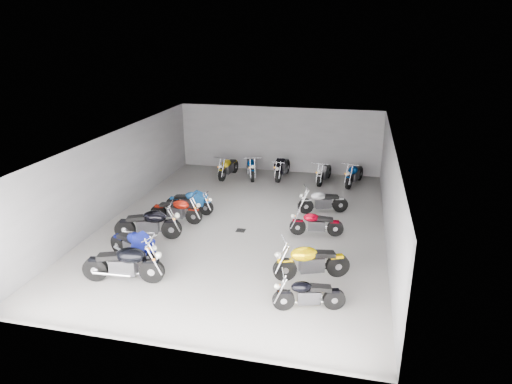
{
  "coord_description": "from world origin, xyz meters",
  "views": [
    {
      "loc": [
        3.85,
        -14.82,
        6.79
      ],
      "look_at": [
        0.24,
        0.87,
        1.0
      ],
      "focal_mm": 32.0,
      "sensor_mm": 36.0,
      "label": 1
    }
  ],
  "objects_px": {
    "motorcycle_right_b": "(311,262)",
    "motorcycle_back_b": "(228,167)",
    "motorcycle_left_b": "(134,246)",
    "motorcycle_back_d": "(282,168)",
    "motorcycle_right_d": "(316,223)",
    "motorcycle_back_c": "(251,167)",
    "motorcycle_left_a": "(124,264)",
    "motorcycle_left_c": "(149,224)",
    "drain_grate": "(241,230)",
    "motorcycle_right_f": "(323,201)",
    "motorcycle_left_d": "(177,210)",
    "motorcycle_back_e": "(324,173)",
    "motorcycle_back_f": "(354,174)",
    "motorcycle_right_a": "(308,294)",
    "motorcycle_left_e": "(190,202)"
  },
  "relations": [
    {
      "from": "motorcycle_right_a",
      "to": "motorcycle_right_b",
      "type": "relative_size",
      "value": 0.86
    },
    {
      "from": "motorcycle_right_d",
      "to": "motorcycle_right_f",
      "type": "bearing_deg",
      "value": -9.01
    },
    {
      "from": "motorcycle_left_c",
      "to": "motorcycle_back_d",
      "type": "bearing_deg",
      "value": 143.85
    },
    {
      "from": "motorcycle_right_d",
      "to": "motorcycle_right_f",
      "type": "distance_m",
      "value": 2.13
    },
    {
      "from": "motorcycle_left_c",
      "to": "motorcycle_right_d",
      "type": "relative_size",
      "value": 1.21
    },
    {
      "from": "motorcycle_back_c",
      "to": "motorcycle_right_a",
      "type": "bearing_deg",
      "value": 92.39
    },
    {
      "from": "motorcycle_left_b",
      "to": "motorcycle_back_e",
      "type": "xyz_separation_m",
      "value": [
        5.01,
        9.0,
        -0.04
      ]
    },
    {
      "from": "motorcycle_left_c",
      "to": "motorcycle_right_a",
      "type": "height_order",
      "value": "motorcycle_left_c"
    },
    {
      "from": "drain_grate",
      "to": "motorcycle_left_a",
      "type": "distance_m",
      "value": 4.72
    },
    {
      "from": "motorcycle_left_a",
      "to": "motorcycle_back_d",
      "type": "distance_m",
      "value": 10.76
    },
    {
      "from": "motorcycle_left_c",
      "to": "motorcycle_right_d",
      "type": "distance_m",
      "value": 5.71
    },
    {
      "from": "motorcycle_left_a",
      "to": "motorcycle_back_f",
      "type": "xyz_separation_m",
      "value": [
        6.09,
        10.15,
        -0.05
      ]
    },
    {
      "from": "motorcycle_left_a",
      "to": "motorcycle_back_b",
      "type": "height_order",
      "value": "motorcycle_left_a"
    },
    {
      "from": "motorcycle_right_f",
      "to": "motorcycle_back_e",
      "type": "relative_size",
      "value": 0.96
    },
    {
      "from": "motorcycle_back_f",
      "to": "motorcycle_right_b",
      "type": "bearing_deg",
      "value": 100.91
    },
    {
      "from": "motorcycle_right_d",
      "to": "motorcycle_left_b",
      "type": "bearing_deg",
      "value": 112.86
    },
    {
      "from": "motorcycle_left_b",
      "to": "motorcycle_back_d",
      "type": "distance_m",
      "value": 9.71
    },
    {
      "from": "motorcycle_left_d",
      "to": "motorcycle_back_f",
      "type": "distance_m",
      "value": 8.59
    },
    {
      "from": "drain_grate",
      "to": "motorcycle_back_c",
      "type": "bearing_deg",
      "value": 100.08
    },
    {
      "from": "motorcycle_right_a",
      "to": "motorcycle_back_b",
      "type": "bearing_deg",
      "value": 11.86
    },
    {
      "from": "motorcycle_back_f",
      "to": "motorcycle_left_b",
      "type": "bearing_deg",
      "value": 71.95
    },
    {
      "from": "motorcycle_right_f",
      "to": "motorcycle_left_d",
      "type": "bearing_deg",
      "value": 93.0
    },
    {
      "from": "motorcycle_left_d",
      "to": "motorcycle_back_e",
      "type": "relative_size",
      "value": 1.02
    },
    {
      "from": "motorcycle_right_a",
      "to": "motorcycle_left_d",
      "type": "bearing_deg",
      "value": 35.65
    },
    {
      "from": "motorcycle_left_a",
      "to": "motorcycle_back_b",
      "type": "bearing_deg",
      "value": 170.14
    },
    {
      "from": "motorcycle_left_b",
      "to": "motorcycle_back_c",
      "type": "xyz_separation_m",
      "value": [
        1.52,
        9.0,
        -0.0
      ]
    },
    {
      "from": "drain_grate",
      "to": "motorcycle_left_e",
      "type": "height_order",
      "value": "motorcycle_left_e"
    },
    {
      "from": "motorcycle_right_d",
      "to": "motorcycle_right_a",
      "type": "bearing_deg",
      "value": 175.47
    },
    {
      "from": "motorcycle_back_b",
      "to": "motorcycle_back_f",
      "type": "xyz_separation_m",
      "value": [
        5.95,
        0.17,
        0.01
      ]
    },
    {
      "from": "motorcycle_left_a",
      "to": "motorcycle_right_d",
      "type": "bearing_deg",
      "value": 121.9
    },
    {
      "from": "drain_grate",
      "to": "motorcycle_right_f",
      "type": "bearing_deg",
      "value": 41.17
    },
    {
      "from": "motorcycle_left_e",
      "to": "motorcycle_back_f",
      "type": "distance_m",
      "value": 7.84
    },
    {
      "from": "motorcycle_left_d",
      "to": "motorcycle_back_f",
      "type": "relative_size",
      "value": 0.98
    },
    {
      "from": "motorcycle_left_e",
      "to": "motorcycle_right_b",
      "type": "bearing_deg",
      "value": 55.48
    },
    {
      "from": "motorcycle_left_e",
      "to": "motorcycle_back_b",
      "type": "distance_m",
      "value": 4.76
    },
    {
      "from": "motorcycle_back_c",
      "to": "drain_grate",
      "type": "bearing_deg",
      "value": 81.49
    },
    {
      "from": "motorcycle_left_b",
      "to": "motorcycle_back_e",
      "type": "bearing_deg",
      "value": 174.91
    },
    {
      "from": "motorcycle_left_b",
      "to": "motorcycle_back_c",
      "type": "height_order",
      "value": "motorcycle_left_b"
    },
    {
      "from": "motorcycle_right_d",
      "to": "motorcycle_back_c",
      "type": "height_order",
      "value": "motorcycle_back_c"
    },
    {
      "from": "motorcycle_right_d",
      "to": "motorcycle_back_c",
      "type": "relative_size",
      "value": 0.9
    },
    {
      "from": "motorcycle_back_b",
      "to": "motorcycle_back_e",
      "type": "distance_m",
      "value": 4.58
    },
    {
      "from": "motorcycle_right_b",
      "to": "motorcycle_back_b",
      "type": "bearing_deg",
      "value": 8.33
    },
    {
      "from": "motorcycle_left_e",
      "to": "motorcycle_right_f",
      "type": "relative_size",
      "value": 1.03
    },
    {
      "from": "drain_grate",
      "to": "motorcycle_left_e",
      "type": "distance_m",
      "value": 2.62
    },
    {
      "from": "motorcycle_left_b",
      "to": "motorcycle_left_d",
      "type": "distance_m",
      "value": 3.1
    },
    {
      "from": "drain_grate",
      "to": "motorcycle_right_f",
      "type": "distance_m",
      "value": 3.58
    },
    {
      "from": "motorcycle_left_e",
      "to": "motorcycle_back_e",
      "type": "xyz_separation_m",
      "value": [
        4.73,
        4.96,
        0.01
      ]
    },
    {
      "from": "motorcycle_right_b",
      "to": "motorcycle_right_f",
      "type": "distance_m",
      "value": 5.07
    },
    {
      "from": "motorcycle_left_b",
      "to": "motorcycle_left_d",
      "type": "height_order",
      "value": "motorcycle_left_b"
    },
    {
      "from": "motorcycle_right_a",
      "to": "motorcycle_left_b",
      "type": "bearing_deg",
      "value": 61.24
    }
  ]
}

